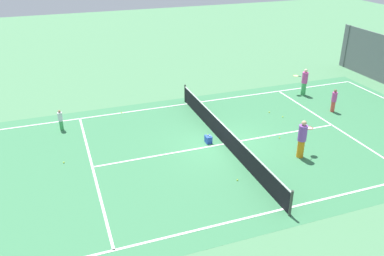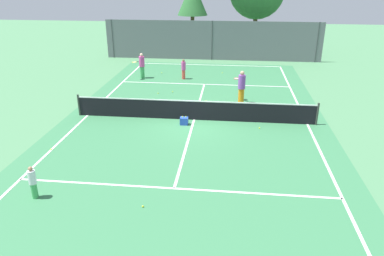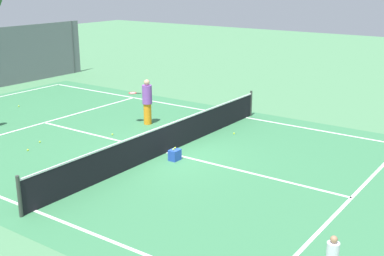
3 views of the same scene
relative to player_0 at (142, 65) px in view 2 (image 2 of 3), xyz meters
name	(u,v)px [view 2 (image 2 of 3)]	position (x,y,z in m)	size (l,w,h in m)	color
ground_plane	(194,120)	(4.43, -7.52, -0.89)	(80.00, 80.00, 0.00)	#4C8456
court_surface	(194,120)	(4.43, -7.52, -0.89)	(13.00, 25.00, 0.01)	#387A4C
tennis_net	(194,110)	(4.43, -7.52, -0.38)	(11.90, 0.10, 1.10)	#333833
perimeter_fence	(212,41)	(4.43, 6.48, 0.71)	(18.00, 0.12, 3.20)	slate
player_0	(142,65)	(0.00, 0.00, 0.00)	(0.83, 0.83, 1.73)	#3FA559
player_1	(184,69)	(2.89, 0.07, -0.19)	(0.29, 0.29, 1.37)	#E54C3F
player_2	(33,182)	(0.05, -14.95, -0.31)	(0.24, 0.24, 1.14)	#3FA559
player_3	(241,87)	(6.76, -4.71, 0.06)	(0.69, 0.95, 1.85)	orange
ball_crate	(184,121)	(4.01, -8.19, -0.71)	(0.37, 0.29, 0.43)	blue
tennis_ball_0	(143,206)	(3.63, -15.09, -0.86)	(0.07, 0.07, 0.07)	#CCE533
tennis_ball_1	(162,73)	(1.09, 1.46, -0.86)	(0.07, 0.07, 0.07)	#CCE533
tennis_ball_2	(51,149)	(-1.07, -11.57, -0.86)	(0.07, 0.07, 0.07)	#CCE533
tennis_ball_3	(206,101)	(4.81, -4.61, -0.86)	(0.07, 0.07, 0.07)	#CCE533
tennis_ball_4	(222,73)	(5.49, 2.00, -0.86)	(0.07, 0.07, 0.07)	#CCE533
tennis_ball_5	(259,128)	(7.59, -8.32, -0.86)	(0.07, 0.07, 0.07)	#CCE533
tennis_ball_6	(173,92)	(2.63, -3.09, -0.86)	(0.07, 0.07, 0.07)	#CCE533
tennis_ball_7	(158,93)	(1.80, -3.49, -0.86)	(0.07, 0.07, 0.07)	#CCE533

